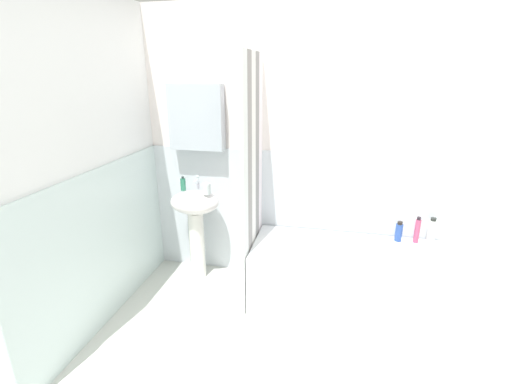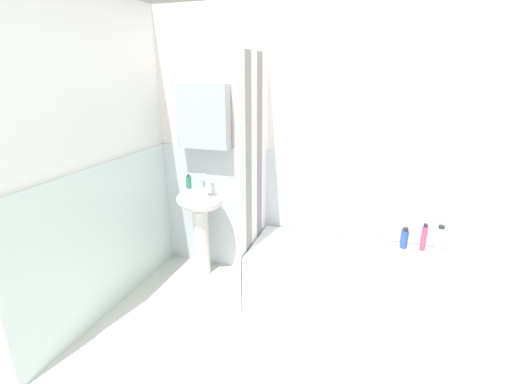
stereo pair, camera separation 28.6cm
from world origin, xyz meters
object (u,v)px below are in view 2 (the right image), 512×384
at_px(soap_dispenser, 189,182).
at_px(conditioner_bottle, 404,238).
at_px(bathtub, 346,282).
at_px(sink, 200,213).
at_px(body_wash_bottle, 439,239).
at_px(toothbrush_cup, 210,187).
at_px(towel_folded, 367,264).
at_px(shampoo_bottle, 424,238).

bearing_deg(soap_dispenser, conditioner_bottle, 2.81).
relative_size(soap_dispenser, bathtub, 0.09).
bearing_deg(sink, body_wash_bottle, 3.83).
bearing_deg(bathtub, toothbrush_cup, 174.83).
bearing_deg(body_wash_bottle, bathtub, -157.46).
height_order(conditioner_bottle, towel_folded, conditioner_bottle).
xyz_separation_m(soap_dispenser, body_wash_bottle, (2.12, 0.12, -0.30)).
relative_size(shampoo_bottle, towel_folded, 0.90).
distance_m(soap_dispenser, toothbrush_cup, 0.24).
height_order(shampoo_bottle, conditioner_bottle, shampoo_bottle).
height_order(toothbrush_cup, towel_folded, toothbrush_cup).
bearing_deg(shampoo_bottle, body_wash_bottle, 11.91).
xyz_separation_m(soap_dispenser, towel_folded, (1.60, -0.36, -0.36)).
distance_m(toothbrush_cup, conditioner_bottle, 1.66).
height_order(body_wash_bottle, shampoo_bottle, shampoo_bottle).
bearing_deg(bathtub, towel_folded, -54.75).
bearing_deg(conditioner_bottle, shampoo_bottle, -0.25).
bearing_deg(soap_dispenser, sink, -10.07).
distance_m(toothbrush_cup, towel_folded, 1.44).
relative_size(sink, toothbrush_cup, 8.89).
bearing_deg(towel_folded, sink, 167.03).
relative_size(toothbrush_cup, shampoo_bottle, 0.42).
distance_m(sink, soap_dispenser, 0.30).
relative_size(sink, soap_dispenser, 6.47).
height_order(body_wash_bottle, towel_folded, body_wash_bottle).
bearing_deg(body_wash_bottle, toothbrush_cup, -174.96).
bearing_deg(body_wash_bottle, sink, -176.17).
bearing_deg(toothbrush_cup, body_wash_bottle, 5.04).
xyz_separation_m(toothbrush_cup, bathtub, (1.22, -0.11, -0.65)).
bearing_deg(toothbrush_cup, soap_dispenser, 167.96).
distance_m(toothbrush_cup, shampoo_bottle, 1.80).
height_order(body_wash_bottle, conditioner_bottle, body_wash_bottle).
bearing_deg(bathtub, body_wash_bottle, 22.54).
relative_size(soap_dispenser, conditioner_bottle, 0.76).
xyz_separation_m(sink, toothbrush_cup, (0.13, -0.03, 0.27)).
bearing_deg(sink, shampoo_bottle, 3.32).
height_order(soap_dispenser, towel_folded, soap_dispenser).
distance_m(sink, towel_folded, 1.53).
bearing_deg(conditioner_bottle, toothbrush_cup, -175.01).
relative_size(body_wash_bottle, conditioner_bottle, 1.27).
height_order(sink, body_wash_bottle, sink).
bearing_deg(sink, toothbrush_cup, -13.67).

